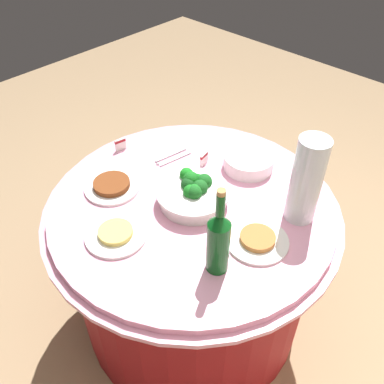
# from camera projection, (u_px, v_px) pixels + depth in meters

# --- Properties ---
(ground_plane) EXTENTS (6.00, 6.00, 0.00)m
(ground_plane) POSITION_uv_depth(u_px,v_px,m) (192.00, 310.00, 2.11)
(ground_plane) COLOR #9E7F5B
(buffet_table) EXTENTS (1.16, 1.16, 0.74)m
(buffet_table) POSITION_uv_depth(u_px,v_px,m) (192.00, 262.00, 1.87)
(buffet_table) COLOR maroon
(buffet_table) RESTS_ON ground_plane
(broccoli_bowl) EXTENTS (0.28, 0.28, 0.11)m
(broccoli_bowl) POSITION_uv_depth(u_px,v_px,m) (193.00, 193.00, 1.59)
(broccoli_bowl) COLOR white
(broccoli_bowl) RESTS_ON buffet_table
(plate_stack) EXTENTS (0.21, 0.21, 0.06)m
(plate_stack) POSITION_uv_depth(u_px,v_px,m) (248.00, 162.00, 1.77)
(plate_stack) COLOR white
(plate_stack) RESTS_ON buffet_table
(wine_bottle) EXTENTS (0.07, 0.07, 0.34)m
(wine_bottle) POSITION_uv_depth(u_px,v_px,m) (218.00, 241.00, 1.30)
(wine_bottle) COLOR #0D4F19
(wine_bottle) RESTS_ON buffet_table
(decorative_fruit_vase) EXTENTS (0.11, 0.11, 0.34)m
(decorative_fruit_vase) POSITION_uv_depth(u_px,v_px,m) (306.00, 183.00, 1.46)
(decorative_fruit_vase) COLOR silver
(decorative_fruit_vase) RESTS_ON buffet_table
(serving_tongs) EXTENTS (0.17, 0.07, 0.01)m
(serving_tongs) POSITION_uv_depth(u_px,v_px,m) (172.00, 158.00, 1.83)
(serving_tongs) COLOR silver
(serving_tongs) RESTS_ON buffet_table
(food_plate_noodles) EXTENTS (0.22, 0.22, 0.03)m
(food_plate_noodles) POSITION_uv_depth(u_px,v_px,m) (116.00, 234.00, 1.48)
(food_plate_noodles) COLOR white
(food_plate_noodles) RESTS_ON buffet_table
(food_plate_peanuts) EXTENTS (0.22, 0.22, 0.03)m
(food_plate_peanuts) POSITION_uv_depth(u_px,v_px,m) (257.00, 240.00, 1.46)
(food_plate_peanuts) COLOR white
(food_plate_peanuts) RESTS_ON buffet_table
(food_plate_stir_fry) EXTENTS (0.22, 0.22, 0.03)m
(food_plate_stir_fry) POSITION_uv_depth(u_px,v_px,m) (112.00, 186.00, 1.67)
(food_plate_stir_fry) COLOR white
(food_plate_stir_fry) RESTS_ON buffet_table
(label_placard_front) EXTENTS (0.05, 0.02, 0.05)m
(label_placard_front) POSITION_uv_depth(u_px,v_px,m) (120.00, 144.00, 1.86)
(label_placard_front) COLOR white
(label_placard_front) RESTS_ON buffet_table
(label_placard_mid) EXTENTS (0.05, 0.02, 0.05)m
(label_placard_mid) POSITION_uv_depth(u_px,v_px,m) (204.00, 158.00, 1.78)
(label_placard_mid) COLOR white
(label_placard_mid) RESTS_ON buffet_table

